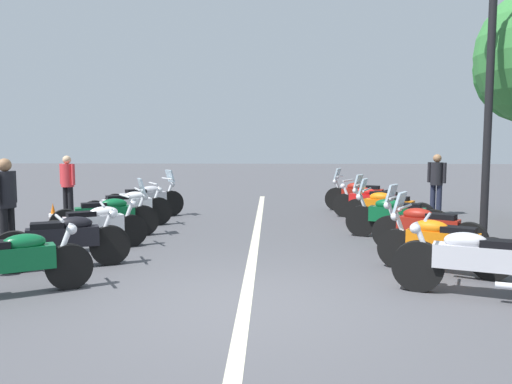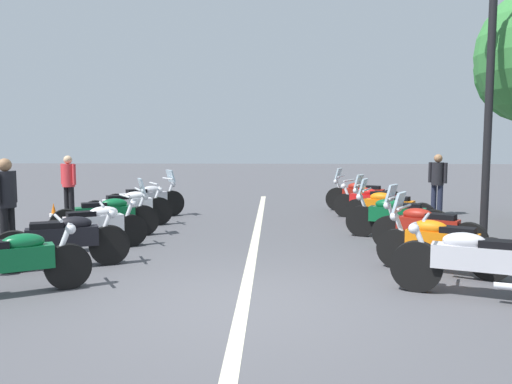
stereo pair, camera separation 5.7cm
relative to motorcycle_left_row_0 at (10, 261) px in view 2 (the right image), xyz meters
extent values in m
plane|color=#4C4C51|center=(-0.30, -2.99, -0.45)|extent=(80.00, 80.00, 0.00)
cube|color=beige|center=(4.07, -2.99, -0.44)|extent=(16.08, 0.16, 0.01)
cylinder|color=black|center=(0.35, -0.60, -0.14)|extent=(0.43, 0.59, 0.61)
cube|color=#0C592D|center=(-0.01, 0.02, 0.04)|extent=(0.79, 1.08, 0.30)
ellipsoid|color=#0C592D|center=(0.08, -0.14, 0.24)|extent=(0.49, 0.58, 0.22)
cylinder|color=silver|center=(0.32, -0.55, 0.16)|extent=(0.21, 0.29, 0.58)
cylinder|color=silver|center=(0.30, -0.51, 0.52)|extent=(0.56, 0.35, 0.04)
sphere|color=silver|center=(0.37, -0.64, 0.36)|extent=(0.14, 0.14, 0.14)
cylinder|color=black|center=(1.71, -0.72, -0.13)|extent=(0.38, 0.64, 0.64)
cylinder|color=black|center=(1.16, 0.56, -0.13)|extent=(0.38, 0.64, 0.64)
cube|color=black|center=(1.43, -0.08, 0.05)|extent=(0.68, 1.09, 0.30)
ellipsoid|color=black|center=(1.51, -0.25, 0.25)|extent=(0.44, 0.58, 0.22)
cube|color=black|center=(1.35, 0.12, 0.23)|extent=(0.43, 0.54, 0.12)
cylinder|color=silver|center=(1.69, -0.67, 0.17)|extent=(0.18, 0.29, 0.58)
cylinder|color=silver|center=(1.67, -0.63, 0.53)|extent=(0.59, 0.28, 0.04)
sphere|color=silver|center=(1.73, -0.77, 0.37)|extent=(0.14, 0.14, 0.14)
cylinder|color=silver|center=(1.43, 0.37, -0.22)|extent=(0.29, 0.54, 0.08)
cylinder|color=black|center=(3.17, -0.67, -0.15)|extent=(0.44, 0.58, 0.60)
cylinder|color=black|center=(2.43, 0.48, -0.15)|extent=(0.44, 0.58, 0.60)
cube|color=white|center=(2.80, -0.09, 0.03)|extent=(0.79, 1.02, 0.30)
ellipsoid|color=white|center=(2.90, -0.24, 0.23)|extent=(0.50, 0.58, 0.22)
cube|color=black|center=(2.68, 0.09, 0.21)|extent=(0.48, 0.54, 0.12)
cylinder|color=silver|center=(3.14, -0.62, 0.15)|extent=(0.22, 0.28, 0.58)
cylinder|color=silver|center=(3.11, -0.58, 0.51)|extent=(0.54, 0.37, 0.04)
sphere|color=silver|center=(3.20, -0.71, 0.35)|extent=(0.14, 0.14, 0.14)
cylinder|color=silver|center=(2.73, 0.35, -0.24)|extent=(0.36, 0.51, 0.08)
cylinder|color=black|center=(4.29, -0.62, -0.13)|extent=(0.39, 0.64, 0.64)
cylinder|color=black|center=(3.65, 0.78, -0.13)|extent=(0.39, 0.64, 0.64)
cube|color=#0C592D|center=(3.97, 0.08, 0.05)|extent=(0.74, 1.18, 0.30)
ellipsoid|color=#0C592D|center=(4.04, -0.08, 0.25)|extent=(0.45, 0.58, 0.22)
cube|color=black|center=(3.88, 0.28, 0.23)|extent=(0.44, 0.54, 0.12)
cylinder|color=silver|center=(4.26, -0.56, 0.17)|extent=(0.18, 0.29, 0.58)
cylinder|color=silver|center=(4.24, -0.53, 0.53)|extent=(0.58, 0.29, 0.04)
sphere|color=silver|center=(4.31, -0.66, 0.37)|extent=(0.14, 0.14, 0.14)
cylinder|color=silver|center=(3.94, 0.57, -0.22)|extent=(0.30, 0.53, 0.08)
cube|color=silver|center=(4.28, -0.60, 0.60)|extent=(0.38, 0.26, 0.32)
cylinder|color=black|center=(5.65, -0.63, -0.12)|extent=(0.45, 0.64, 0.66)
cylinder|color=black|center=(4.95, 0.63, -0.12)|extent=(0.45, 0.64, 0.66)
cube|color=white|center=(5.30, 0.00, 0.06)|extent=(0.78, 1.09, 0.30)
ellipsoid|color=white|center=(5.39, -0.16, 0.26)|extent=(0.48, 0.58, 0.22)
cube|color=black|center=(5.19, 0.19, 0.24)|extent=(0.46, 0.55, 0.12)
cylinder|color=silver|center=(5.62, -0.58, 0.18)|extent=(0.20, 0.29, 0.58)
cylinder|color=silver|center=(5.60, -0.54, 0.54)|extent=(0.56, 0.34, 0.04)
sphere|color=silver|center=(5.68, -0.67, 0.38)|extent=(0.14, 0.14, 0.14)
cylinder|color=silver|center=(5.24, 0.46, -0.22)|extent=(0.34, 0.52, 0.08)
cylinder|color=black|center=(7.16, -0.65, -0.11)|extent=(0.50, 0.63, 0.68)
cylinder|color=black|center=(6.30, 0.57, -0.11)|extent=(0.50, 0.63, 0.68)
cube|color=silver|center=(6.73, -0.04, 0.07)|extent=(0.88, 1.09, 0.30)
ellipsoid|color=silver|center=(6.83, -0.18, 0.27)|extent=(0.51, 0.57, 0.22)
cube|color=black|center=(6.60, 0.14, 0.25)|extent=(0.49, 0.54, 0.12)
cylinder|color=silver|center=(7.12, -0.60, 0.19)|extent=(0.22, 0.28, 0.58)
cylinder|color=silver|center=(7.10, -0.56, 0.55)|extent=(0.53, 0.39, 0.04)
sphere|color=silver|center=(7.19, -0.69, 0.39)|extent=(0.14, 0.14, 0.14)
cylinder|color=silver|center=(6.62, 0.43, -0.21)|extent=(0.38, 0.50, 0.08)
cube|color=silver|center=(7.15, -0.63, 0.62)|extent=(0.36, 0.31, 0.32)
cylinder|color=black|center=(0.38, -5.24, -0.11)|extent=(0.38, 0.67, 0.67)
cube|color=silver|center=(0.10, -5.93, 0.07)|extent=(0.68, 1.16, 0.30)
ellipsoid|color=silver|center=(0.17, -5.77, 0.27)|extent=(0.43, 0.58, 0.22)
cube|color=black|center=(0.02, -6.14, 0.25)|extent=(0.42, 0.54, 0.12)
cylinder|color=silver|center=(0.36, -5.29, 0.19)|extent=(0.17, 0.29, 0.58)
cylinder|color=silver|center=(0.35, -5.33, 0.55)|extent=(0.59, 0.27, 0.04)
sphere|color=silver|center=(0.40, -5.19, 0.39)|extent=(0.14, 0.14, 0.14)
cylinder|color=black|center=(1.65, -5.28, -0.14)|extent=(0.43, 0.60, 0.61)
cylinder|color=black|center=(0.96, -6.44, -0.14)|extent=(0.43, 0.60, 0.61)
cube|color=orange|center=(1.31, -5.86, 0.04)|extent=(0.77, 1.03, 0.30)
ellipsoid|color=orange|center=(1.40, -5.70, 0.24)|extent=(0.49, 0.58, 0.22)
cube|color=black|center=(1.19, -6.05, 0.22)|extent=(0.47, 0.55, 0.12)
cylinder|color=silver|center=(1.62, -5.33, 0.16)|extent=(0.21, 0.28, 0.58)
cylinder|color=silver|center=(1.60, -5.36, 0.52)|extent=(0.55, 0.35, 0.04)
sphere|color=silver|center=(1.68, -5.24, 0.36)|extent=(0.14, 0.14, 0.14)
cylinder|color=silver|center=(0.94, -6.11, -0.23)|extent=(0.35, 0.51, 0.08)
cube|color=silver|center=(1.64, -5.30, 0.59)|extent=(0.37, 0.29, 0.32)
cylinder|color=black|center=(3.01, -5.46, -0.13)|extent=(0.45, 0.60, 0.63)
cylinder|color=black|center=(2.27, -6.62, -0.13)|extent=(0.45, 0.60, 0.63)
cube|color=maroon|center=(2.64, -6.04, 0.05)|extent=(0.79, 1.03, 0.30)
ellipsoid|color=maroon|center=(2.74, -5.89, 0.25)|extent=(0.50, 0.58, 0.22)
cube|color=black|center=(2.52, -6.23, 0.23)|extent=(0.48, 0.54, 0.12)
cylinder|color=silver|center=(2.98, -5.51, 0.17)|extent=(0.21, 0.28, 0.58)
cylinder|color=silver|center=(2.95, -5.55, 0.53)|extent=(0.55, 0.37, 0.04)
sphere|color=silver|center=(3.03, -5.42, 0.37)|extent=(0.14, 0.14, 0.14)
cylinder|color=silver|center=(2.27, -6.29, -0.23)|extent=(0.36, 0.51, 0.08)
cube|color=silver|center=(3.00, -5.48, 0.60)|extent=(0.37, 0.30, 0.32)
cylinder|color=black|center=(4.35, -5.19, -0.13)|extent=(0.39, 0.64, 0.64)
cylinder|color=black|center=(3.77, -6.51, -0.13)|extent=(0.39, 0.64, 0.64)
cube|color=#0C592D|center=(4.06, -5.85, 0.05)|extent=(0.70, 1.12, 0.30)
ellipsoid|color=#0C592D|center=(4.13, -5.68, 0.25)|extent=(0.45, 0.58, 0.22)
cube|color=black|center=(3.97, -6.05, 0.23)|extent=(0.43, 0.54, 0.12)
cylinder|color=silver|center=(4.33, -5.24, 0.17)|extent=(0.18, 0.29, 0.58)
cylinder|color=silver|center=(4.31, -5.28, 0.53)|extent=(0.58, 0.29, 0.04)
sphere|color=silver|center=(4.37, -5.14, 0.37)|extent=(0.14, 0.14, 0.14)
cylinder|color=silver|center=(3.72, -6.17, -0.22)|extent=(0.30, 0.54, 0.08)
cube|color=silver|center=(4.35, -5.20, 0.60)|extent=(0.38, 0.26, 0.32)
cylinder|color=black|center=(5.89, -5.35, -0.14)|extent=(0.43, 0.60, 0.61)
cylinder|color=black|center=(5.14, -6.65, -0.14)|extent=(0.43, 0.60, 0.61)
cube|color=orange|center=(5.51, -6.00, 0.04)|extent=(0.81, 1.13, 0.30)
ellipsoid|color=orange|center=(5.60, -5.84, 0.24)|extent=(0.48, 0.58, 0.22)
cube|color=black|center=(5.40, -6.19, 0.22)|extent=(0.46, 0.55, 0.12)
cylinder|color=silver|center=(5.86, -5.40, 0.16)|extent=(0.21, 0.29, 0.58)
cylinder|color=silver|center=(5.84, -5.43, 0.52)|extent=(0.56, 0.34, 0.04)
sphere|color=silver|center=(5.91, -5.30, 0.36)|extent=(0.14, 0.14, 0.14)
cylinder|color=silver|center=(5.13, -6.30, -0.23)|extent=(0.34, 0.52, 0.08)
cube|color=silver|center=(5.88, -5.37, 0.59)|extent=(0.37, 0.29, 0.32)
cylinder|color=black|center=(7.12, -5.22, -0.14)|extent=(0.45, 0.59, 0.61)
cylinder|color=black|center=(6.30, -6.50, -0.14)|extent=(0.45, 0.59, 0.61)
cube|color=red|center=(6.71, -5.86, 0.04)|extent=(0.86, 1.12, 0.30)
ellipsoid|color=red|center=(6.81, -5.71, 0.24)|extent=(0.50, 0.58, 0.22)
cube|color=black|center=(6.59, -6.04, 0.22)|extent=(0.48, 0.54, 0.12)
cylinder|color=silver|center=(7.09, -5.27, 0.16)|extent=(0.22, 0.28, 0.58)
cylinder|color=silver|center=(7.07, -5.31, 0.52)|extent=(0.54, 0.37, 0.04)
sphere|color=silver|center=(7.15, -5.18, 0.36)|extent=(0.14, 0.14, 0.14)
cylinder|color=silver|center=(6.31, -6.14, -0.23)|extent=(0.37, 0.50, 0.08)
cylinder|color=black|center=(8.40, -5.18, -0.12)|extent=(0.40, 0.66, 0.66)
cylinder|color=black|center=(7.79, -6.54, -0.12)|extent=(0.40, 0.66, 0.66)
cube|color=maroon|center=(8.09, -5.86, 0.06)|extent=(0.72, 1.15, 0.30)
ellipsoid|color=maroon|center=(8.16, -5.70, 0.26)|extent=(0.45, 0.58, 0.22)
cube|color=black|center=(8.00, -6.06, 0.24)|extent=(0.43, 0.54, 0.12)
cylinder|color=silver|center=(8.37, -5.23, 0.18)|extent=(0.18, 0.29, 0.58)
cylinder|color=silver|center=(8.35, -5.27, 0.54)|extent=(0.58, 0.29, 0.04)
sphere|color=silver|center=(8.42, -5.13, 0.38)|extent=(0.14, 0.14, 0.14)
cylinder|color=silver|center=(7.74, -6.20, -0.22)|extent=(0.30, 0.53, 0.08)
cube|color=silver|center=(8.39, -5.20, 0.61)|extent=(0.38, 0.26, 0.32)
cylinder|color=black|center=(3.19, -7.22, 1.87)|extent=(0.14, 0.14, 4.64)
cube|color=orange|center=(4.86, 1.54, -0.43)|extent=(0.36, 0.36, 0.03)
cone|color=orange|center=(4.86, 1.54, -0.13)|extent=(0.26, 0.26, 0.60)
cylinder|color=white|center=(4.86, 1.54, -0.11)|extent=(0.19, 0.19, 0.07)
cylinder|color=#1E2338|center=(7.48, -7.80, -0.04)|extent=(0.14, 0.14, 0.81)
cylinder|color=#1E2338|center=(7.61, -7.67, -0.04)|extent=(0.14, 0.14, 0.81)
cylinder|color=black|center=(7.55, -7.73, 0.67)|extent=(0.32, 0.32, 0.61)
cylinder|color=black|center=(7.39, -7.89, 0.70)|extent=(0.09, 0.09, 0.55)
cylinder|color=black|center=(7.70, -7.58, 0.70)|extent=(0.09, 0.09, 0.55)
sphere|color=#9E704C|center=(7.55, -7.73, 1.08)|extent=(0.22, 0.22, 0.22)
cylinder|color=black|center=(6.83, 1.92, -0.05)|extent=(0.14, 0.14, 0.80)
cylinder|color=black|center=(6.92, 2.08, -0.05)|extent=(0.14, 0.14, 0.80)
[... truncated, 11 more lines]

